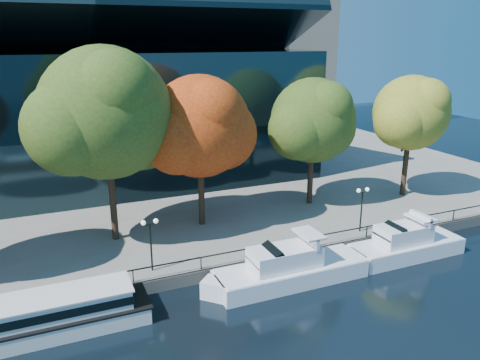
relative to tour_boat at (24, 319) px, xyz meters
name	(u,v)px	position (x,y,z in m)	size (l,w,h in m)	color
ground	(217,303)	(11.97, -0.98, -1.25)	(160.00, 160.00, 0.00)	black
promenade	(124,167)	(11.97, 35.39, -0.75)	(90.00, 67.08, 1.00)	slate
railing	(201,258)	(11.97, 2.27, 0.69)	(88.20, 0.08, 0.99)	black
convention_building	(92,115)	(7.97, 30.81, 7.25)	(50.00, 24.57, 21.43)	black
tour_boat	(24,319)	(0.00, 0.00, 0.00)	(15.52, 3.46, 2.94)	silver
cruiser_near	(285,269)	(17.59, -0.40, -0.10)	(12.85, 3.31, 3.72)	white
cruiser_far	(402,245)	(28.50, -0.44, -0.11)	(11.05, 3.06, 3.61)	white
tree_2	(109,116)	(7.25, 10.32, 10.28)	(13.19, 10.81, 16.03)	black
tree_3	(202,129)	(15.07, 10.60, 8.64)	(11.17, 9.16, 13.55)	black
tree_4	(315,122)	(27.14, 11.63, 8.20)	(10.49, 8.60, 12.83)	black
tree_5	(412,115)	(37.97, 10.02, 8.52)	(9.76, 8.00, 12.85)	black
lamp_1	(150,233)	(8.60, 3.52, 2.73)	(1.26, 0.36, 4.03)	black
lamp_2	(362,199)	(27.22, 3.52, 2.73)	(1.26, 0.36, 4.03)	black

